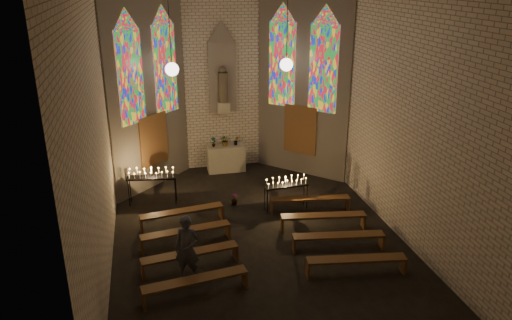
# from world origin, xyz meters

# --- Properties ---
(floor) EXTENTS (12.00, 12.00, 0.00)m
(floor) POSITION_xyz_m (0.00, 0.00, 0.00)
(floor) COLOR black
(floor) RESTS_ON ground
(room) EXTENTS (8.22, 12.43, 7.00)m
(room) POSITION_xyz_m (-0.00, 3.37, 3.72)
(room) COLOR beige
(room) RESTS_ON ground
(altar) EXTENTS (1.40, 0.60, 1.00)m
(altar) POSITION_xyz_m (0.00, 5.45, 0.50)
(altar) COLOR beige
(altar) RESTS_ON ground
(flower_vase_left) EXTENTS (0.24, 0.20, 0.40)m
(flower_vase_left) POSITION_xyz_m (-0.47, 5.44, 1.20)
(flower_vase_left) COLOR #4C723F
(flower_vase_left) RESTS_ON altar
(flower_vase_center) EXTENTS (0.42, 0.37, 0.44)m
(flower_vase_center) POSITION_xyz_m (-0.01, 5.48, 1.22)
(flower_vase_center) COLOR #4C723F
(flower_vase_center) RESTS_ON altar
(flower_vase_right) EXTENTS (0.20, 0.16, 0.35)m
(flower_vase_right) POSITION_xyz_m (0.40, 5.46, 1.17)
(flower_vase_right) COLOR #4C723F
(flower_vase_right) RESTS_ON altar
(aisle_flower_pot) EXTENTS (0.26, 0.26, 0.37)m
(aisle_flower_pot) POSITION_xyz_m (-0.24, 2.48, 0.19)
(aisle_flower_pot) COLOR #4C723F
(aisle_flower_pot) RESTS_ON ground
(votive_stand_left) EXTENTS (1.62, 0.61, 1.16)m
(votive_stand_left) POSITION_xyz_m (-2.81, 3.18, 1.00)
(votive_stand_left) COLOR black
(votive_stand_left) RESTS_ON ground
(votive_stand_right) EXTENTS (1.45, 0.44, 1.05)m
(votive_stand_right) POSITION_xyz_m (1.31, 1.80, 0.90)
(votive_stand_right) COLOR black
(votive_stand_right) RESTS_ON ground
(pew_left_0) EXTENTS (2.52, 0.70, 0.48)m
(pew_left_0) POSITION_xyz_m (-2.01, 1.48, 0.39)
(pew_left_0) COLOR #533217
(pew_left_0) RESTS_ON ground
(pew_right_0) EXTENTS (2.52, 0.70, 0.48)m
(pew_right_0) POSITION_xyz_m (2.01, 1.48, 0.39)
(pew_right_0) COLOR #533217
(pew_right_0) RESTS_ON ground
(pew_left_1) EXTENTS (2.52, 0.70, 0.48)m
(pew_left_1) POSITION_xyz_m (-2.01, 0.28, 0.39)
(pew_left_1) COLOR #533217
(pew_left_1) RESTS_ON ground
(pew_right_1) EXTENTS (2.52, 0.70, 0.48)m
(pew_right_1) POSITION_xyz_m (2.01, 0.28, 0.39)
(pew_right_1) COLOR #533217
(pew_right_1) RESTS_ON ground
(pew_left_2) EXTENTS (2.52, 0.70, 0.48)m
(pew_left_2) POSITION_xyz_m (-2.01, -0.92, 0.39)
(pew_left_2) COLOR #533217
(pew_left_2) RESTS_ON ground
(pew_right_2) EXTENTS (2.52, 0.70, 0.48)m
(pew_right_2) POSITION_xyz_m (2.01, -0.92, 0.39)
(pew_right_2) COLOR #533217
(pew_right_2) RESTS_ON ground
(pew_left_3) EXTENTS (2.52, 0.70, 0.48)m
(pew_left_3) POSITION_xyz_m (-2.01, -2.12, 0.39)
(pew_left_3) COLOR #533217
(pew_left_3) RESTS_ON ground
(pew_right_3) EXTENTS (2.52, 0.70, 0.48)m
(pew_right_3) POSITION_xyz_m (2.01, -2.12, 0.39)
(pew_right_3) COLOR #533217
(pew_right_3) RESTS_ON ground
(visitor) EXTENTS (0.73, 0.62, 1.71)m
(visitor) POSITION_xyz_m (-2.10, -1.37, 0.85)
(visitor) COLOR #44444D
(visitor) RESTS_ON ground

